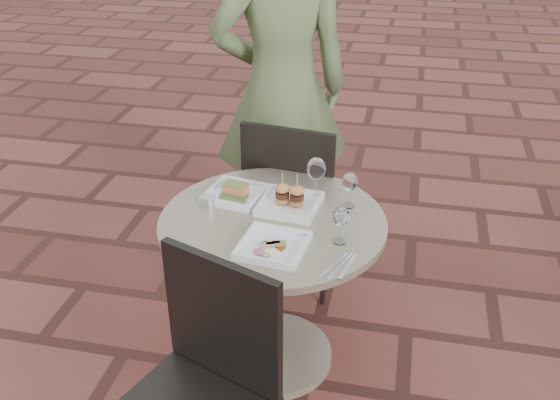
% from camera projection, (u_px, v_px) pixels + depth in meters
% --- Properties ---
extents(ground, '(60.00, 60.00, 0.00)m').
position_uv_depth(ground, '(304.00, 382.00, 2.68)').
color(ground, brown).
rests_on(ground, ground).
extents(cafe_table, '(0.90, 0.90, 0.73)m').
position_uv_depth(cafe_table, '(273.00, 270.00, 2.57)').
color(cafe_table, gray).
rests_on(cafe_table, ground).
extents(chair_far, '(0.49, 0.49, 0.93)m').
position_uv_depth(chair_far, '(294.00, 193.00, 3.01)').
color(chair_far, black).
rests_on(chair_far, ground).
extents(chair_near, '(0.57, 0.57, 0.93)m').
position_uv_depth(chair_near, '(204.00, 375.00, 1.97)').
color(chair_near, black).
rests_on(chair_near, ground).
extents(diner, '(0.82, 0.68, 1.91)m').
position_uv_depth(diner, '(281.00, 91.00, 3.08)').
color(diner, '#4C5F34').
rests_on(diner, ground).
extents(plate_salmon, '(0.26, 0.26, 0.06)m').
position_uv_depth(plate_salmon, '(236.00, 193.00, 2.60)').
color(plate_salmon, white).
rests_on(plate_salmon, cafe_table).
extents(plate_sliders, '(0.26, 0.26, 0.15)m').
position_uv_depth(plate_sliders, '(290.00, 201.00, 2.52)').
color(plate_sliders, white).
rests_on(plate_sliders, cafe_table).
extents(plate_tuna, '(0.26, 0.26, 0.03)m').
position_uv_depth(plate_tuna, '(273.00, 246.00, 2.26)').
color(plate_tuna, white).
rests_on(plate_tuna, cafe_table).
extents(wine_glass_right, '(0.06, 0.06, 0.15)m').
position_uv_depth(wine_glass_right, '(341.00, 217.00, 2.26)').
color(wine_glass_right, white).
rests_on(wine_glass_right, cafe_table).
extents(wine_glass_mid, '(0.08, 0.08, 0.18)m').
position_uv_depth(wine_glass_mid, '(316.00, 170.00, 2.54)').
color(wine_glass_mid, white).
rests_on(wine_glass_mid, cafe_table).
extents(wine_glass_far, '(0.06, 0.06, 0.15)m').
position_uv_depth(wine_glass_far, '(350.00, 183.00, 2.49)').
color(wine_glass_far, white).
rests_on(wine_glass_far, cafe_table).
extents(steel_ramekin, '(0.07, 0.07, 0.04)m').
position_uv_depth(steel_ramekin, '(208.00, 201.00, 2.53)').
color(steel_ramekin, silver).
rests_on(steel_ramekin, cafe_table).
extents(cutlery_set, '(0.14, 0.21, 0.00)m').
position_uv_depth(cutlery_set, '(341.00, 266.00, 2.18)').
color(cutlery_set, silver).
rests_on(cutlery_set, cafe_table).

